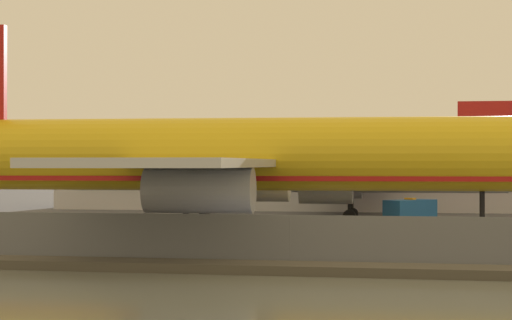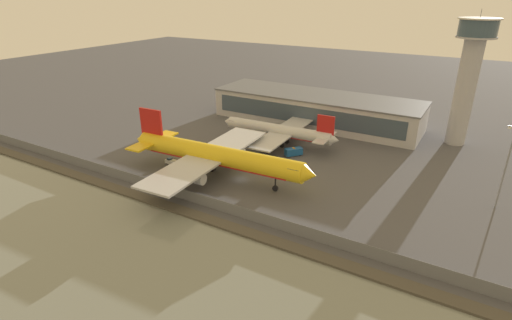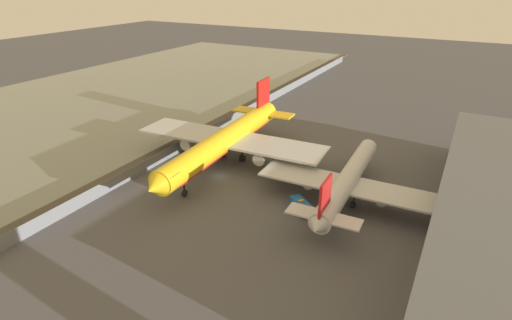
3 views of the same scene
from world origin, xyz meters
TOP-DOWN VIEW (x-y plane):
  - ground_plane at (0.00, 0.00)m, footprint 500.00×500.00m
  - waterfront_lagoon at (0.00, -71.00)m, footprint 320.00×98.00m
  - shoreline_seawall at (0.00, -20.50)m, footprint 320.00×3.00m
  - perimeter_fence at (0.00, -16.00)m, footprint 280.00×0.10m
  - cargo_jet_yellow at (-6.73, -2.04)m, footprint 54.22×46.45m
  - passenger_jet_silver at (-3.21, 27.94)m, footprint 40.02×34.19m
  - baggage_tug at (-22.48, -1.61)m, footprint 3.26×1.73m
  - ops_van at (4.75, 21.60)m, footprint 4.87×5.38m
  - terminal_building at (-2.27, 55.05)m, footprint 75.52×21.89m

SIDE VIEW (x-z plane):
  - ground_plane at x=0.00m, z-range 0.00..0.00m
  - waterfront_lagoon at x=0.00m, z-range 0.00..0.01m
  - shoreline_seawall at x=0.00m, z-range 0.00..0.50m
  - baggage_tug at x=-22.48m, z-range -0.09..1.71m
  - ops_van at x=4.75m, z-range 0.04..2.52m
  - perimeter_fence at x=0.00m, z-range 0.00..2.75m
  - passenger_jet_silver at x=-3.21m, z-range -1.39..10.39m
  - terminal_building at x=-2.27m, z-range 0.01..10.55m
  - cargo_jet_yellow at x=-6.73m, z-range -1.88..14.03m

